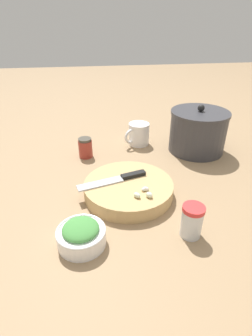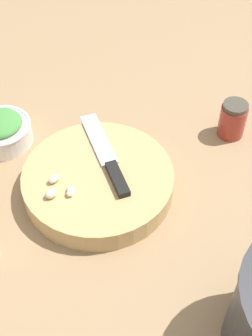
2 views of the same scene
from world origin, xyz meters
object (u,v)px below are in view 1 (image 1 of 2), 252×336
at_px(herb_bowl, 81,235).
at_px(spice_jar, 192,221).
at_px(cutting_board, 128,189).
at_px(chef_knife, 117,179).
at_px(coffee_mug, 138,134).
at_px(garlic_cloves, 144,192).
at_px(honey_jar, 85,148).
at_px(stock_pot, 198,131).

bearing_deg(herb_bowl, spice_jar, 88.18).
xyz_separation_m(cutting_board, chef_knife, (-0.02, -0.04, 0.03)).
height_order(cutting_board, coffee_mug, coffee_mug).
xyz_separation_m(cutting_board, garlic_cloves, (0.07, 0.04, 0.03)).
xyz_separation_m(garlic_cloves, spice_jar, (0.14, 0.10, -0.01)).
xyz_separation_m(chef_knife, herb_bowl, (0.22, -0.12, -0.02)).
bearing_deg(spice_jar, honey_jar, -151.59).
bearing_deg(garlic_cloves, coffee_mug, 171.45).
bearing_deg(spice_jar, cutting_board, -146.59).
relative_size(coffee_mug, stock_pot, 0.50).
bearing_deg(spice_jar, garlic_cloves, -144.05).
xyz_separation_m(cutting_board, stock_pot, (-0.29, 0.34, 0.07)).
bearing_deg(coffee_mug, garlic_cloves, -8.55).
bearing_deg(coffee_mug, herb_bowl, -23.96).
relative_size(chef_knife, honey_jar, 2.83).
bearing_deg(herb_bowl, stock_pot, 134.25).
relative_size(chef_knife, coffee_mug, 1.94).
distance_m(chef_knife, garlic_cloves, 0.12).
distance_m(chef_knife, coffee_mug, 0.39).
bearing_deg(herb_bowl, coffee_mug, 156.04).
relative_size(garlic_cloves, herb_bowl, 0.49).
relative_size(herb_bowl, coffee_mug, 1.06).
bearing_deg(chef_knife, garlic_cloves, -156.09).
height_order(honey_jar, stock_pot, stock_pot).
distance_m(cutting_board, chef_knife, 0.05).
height_order(chef_knife, herb_bowl, herb_bowl).
bearing_deg(cutting_board, garlic_cloves, 28.03).
distance_m(cutting_board, garlic_cloves, 0.08).
bearing_deg(cutting_board, coffee_mug, 164.62).
xyz_separation_m(herb_bowl, coffee_mug, (-0.58, 0.26, 0.02)).
relative_size(herb_bowl, honey_jar, 1.54).
height_order(chef_knife, coffee_mug, coffee_mug).
distance_m(herb_bowl, honey_jar, 0.49).
bearing_deg(chef_knife, cutting_board, -134.66).
bearing_deg(coffee_mug, spice_jar, 2.97).
relative_size(coffee_mug, honey_jar, 1.46).
height_order(cutting_board, garlic_cloves, garlic_cloves).
bearing_deg(garlic_cloves, stock_pot, 139.32).
bearing_deg(coffee_mug, honey_jar, -69.39).
bearing_deg(spice_jar, stock_pot, 157.17).
xyz_separation_m(garlic_cloves, herb_bowl, (0.13, -0.19, -0.02)).
relative_size(spice_jar, honey_jar, 1.14).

